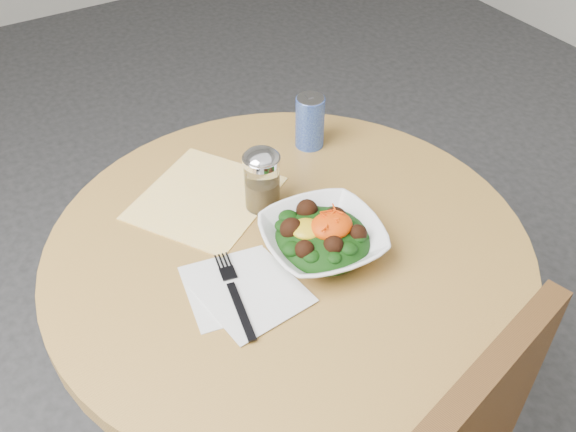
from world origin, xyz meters
name	(u,v)px	position (x,y,z in m)	size (l,w,h in m)	color
table	(288,313)	(0.00, 0.00, 0.55)	(0.90, 0.90, 0.75)	black
cloth_napkin	(205,198)	(-0.07, 0.20, 0.75)	(0.26, 0.24, 0.00)	#FFB30D
paper_napkins	(243,290)	(-0.13, -0.06, 0.75)	(0.20, 0.21, 0.00)	silver
salad_bowl	(322,238)	(0.04, -0.05, 0.78)	(0.24, 0.24, 0.08)	white
fork	(234,292)	(-0.14, -0.06, 0.76)	(0.07, 0.20, 0.00)	black
spice_shaker	(262,180)	(0.01, 0.12, 0.81)	(0.07, 0.07, 0.13)	silver
beverage_can	(310,122)	(0.21, 0.25, 0.81)	(0.06, 0.06, 0.12)	#0D1A99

